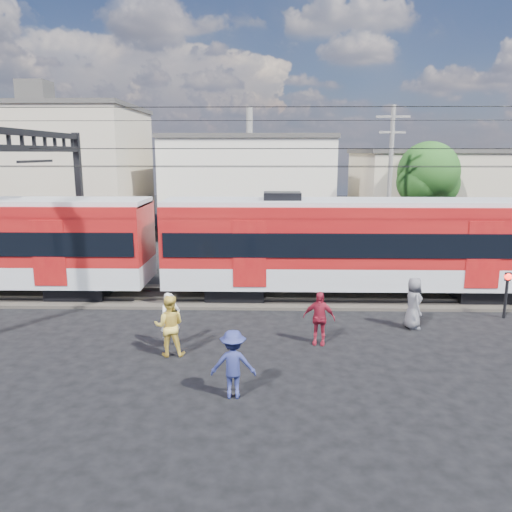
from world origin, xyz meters
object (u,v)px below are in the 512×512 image
object	(u,v)px
commuter_train	(364,243)
crossing_signal	(507,287)
pedestrian_c	(233,364)
pedestrian_a	(170,320)

from	to	relation	value
commuter_train	crossing_signal	bearing A→B (deg)	-26.58
pedestrian_c	crossing_signal	size ratio (longest dim) A/B	1.00
pedestrian_c	pedestrian_a	bearing A→B (deg)	-56.66
pedestrian_a	crossing_signal	xyz separation A→B (m)	(11.87, 3.03, 0.34)
crossing_signal	pedestrian_a	bearing A→B (deg)	-165.68
pedestrian_a	crossing_signal	size ratio (longest dim) A/B	1.00
pedestrian_a	pedestrian_c	xyz separation A→B (m)	(2.20, -3.29, 0.00)
crossing_signal	pedestrian_c	bearing A→B (deg)	-146.81
pedestrian_c	crossing_signal	world-z (taller)	pedestrian_c
commuter_train	crossing_signal	xyz separation A→B (m)	(4.82, -2.41, -1.19)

